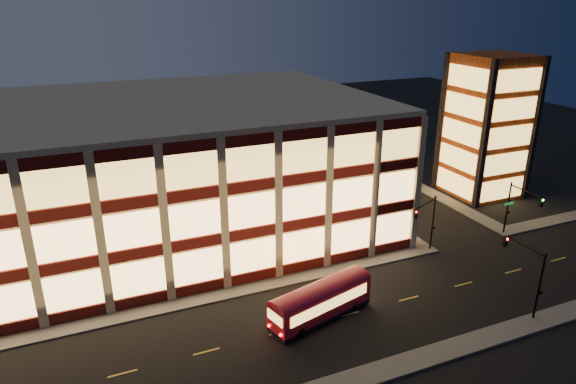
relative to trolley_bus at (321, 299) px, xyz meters
name	(u,v)px	position (x,y,z in m)	size (l,w,h in m)	color
ground	(211,304)	(-7.67, 5.45, -1.73)	(200.00, 200.00, 0.00)	black
sidewalk_office_south	(174,305)	(-10.67, 6.45, -1.65)	(54.00, 2.00, 0.15)	#514F4C
sidewalk_office_east	(348,197)	(15.33, 22.45, -1.65)	(2.00, 30.00, 0.15)	#514F4C
sidewalk_tower_south	(545,222)	(32.33, 6.45, -1.65)	(14.00, 2.00, 0.15)	#514F4C
sidewalk_tower_west	(418,186)	(26.33, 22.45, -1.65)	(2.00, 30.00, 0.15)	#514F4C
office_building	(139,170)	(-10.58, 22.36, 5.52)	(50.45, 30.45, 14.50)	tan
stair_tower	(486,126)	(32.28, 17.40, 7.27)	(8.60, 8.60, 18.00)	#8C3814
traffic_signal_far	(427,217)	(14.54, 5.69, 2.39)	(3.79, 1.87, 6.00)	black
traffic_signal_right	(519,203)	(25.83, 4.83, 2.38)	(1.20, 4.37, 6.00)	black
traffic_signal_near	(527,266)	(15.83, -5.58, 2.40)	(0.32, 4.45, 6.00)	black
trolley_bus	(321,299)	(0.00, 0.00, 0.00)	(9.47, 4.60, 3.11)	maroon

